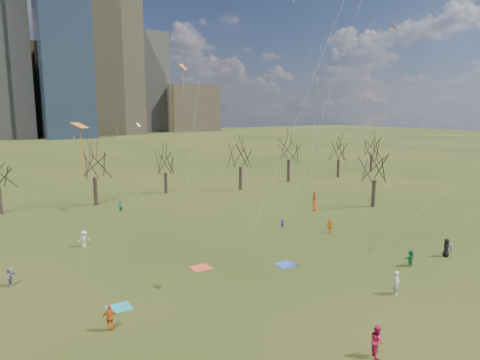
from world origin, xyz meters
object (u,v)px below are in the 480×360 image
blanket_teal (119,308)px  blanket_crimson (201,268)px  person_2 (377,341)px  person_1 (397,283)px  blanket_navy (286,265)px  person_4 (110,318)px

blanket_teal → blanket_crimson: 9.13m
person_2 → person_1: bearing=-25.3°
blanket_navy → person_1: person_1 is taller
blanket_crimson → person_4: person_4 is taller
person_1 → blanket_teal: bearing=111.6°
blanket_teal → blanket_crimson: same height
person_2 → person_4: 16.04m
blanket_navy → blanket_crimson: bearing=153.6°
blanket_teal → person_2: 17.19m
person_2 → blanket_teal: bearing=71.1°
blanket_crimson → person_1: bearing=-51.6°
blanket_navy → person_4: bearing=-169.0°
person_2 → person_4: bearing=81.0°
person_2 → blanket_crimson: bearing=40.5°
blanket_teal → person_1: (18.29, -8.79, 0.88)m
blanket_crimson → person_4: size_ratio=0.94×
blanket_teal → person_4: 3.19m
blanket_teal → person_2: size_ratio=0.87×
blanket_crimson → person_2: 17.46m
blanket_navy → blanket_crimson: 7.50m
blanket_navy → person_4: (-16.37, -3.19, 0.83)m
person_1 → blanket_crimson: bearing=85.7°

